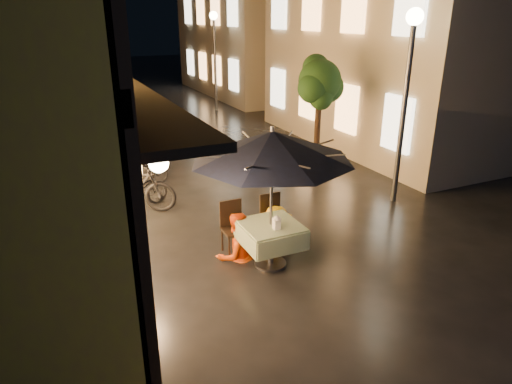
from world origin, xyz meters
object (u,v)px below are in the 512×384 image
person_orange (236,215)px  bicycle_0 (136,192)px  table_lantern (277,221)px  person_yellow (276,208)px  streetlamp_near (408,74)px  cafe_table (271,234)px  patio_umbrella (272,146)px

person_orange → bicycle_0: person_orange is taller
table_lantern → person_yellow: bearing=62.9°
streetlamp_near → person_orange: streetlamp_near is taller
cafe_table → patio_umbrella: (0.00, -0.00, 1.56)m
cafe_table → table_lantern: 0.39m
streetlamp_near → table_lantern: 4.71m
cafe_table → person_orange: size_ratio=0.60×
patio_umbrella → streetlamp_near: bearing=19.8°
table_lantern → person_orange: person_orange is taller
streetlamp_near → cafe_table: size_ratio=4.27×
streetlamp_near → table_lantern: bearing=-157.6°
person_yellow → bicycle_0: bearing=-37.0°
table_lantern → person_yellow: person_yellow is taller
cafe_table → person_yellow: size_ratio=0.63×
bicycle_0 → streetlamp_near: bearing=-132.8°
streetlamp_near → cafe_table: streetlamp_near is taller
streetlamp_near → person_orange: bearing=-168.3°
person_yellow → streetlamp_near: bearing=-149.4°
person_yellow → bicycle_0: person_yellow is taller
person_yellow → table_lantern: bearing=80.2°
streetlamp_near → person_yellow: 4.23m
cafe_table → person_orange: (-0.43, 0.51, 0.24)m
streetlamp_near → patio_umbrella: 4.26m
cafe_table → person_orange: person_orange is taller
patio_umbrella → table_lantern: size_ratio=10.67×
person_orange → cafe_table: bearing=122.0°
patio_umbrella → person_yellow: 1.54m
bicycle_0 → patio_umbrella: bearing=-177.7°
table_lantern → bicycle_0: (-1.62, 3.58, -0.49)m
streetlamp_near → table_lantern: size_ratio=16.92×
cafe_table → patio_umbrella: 1.56m
streetlamp_near → cafe_table: 4.80m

